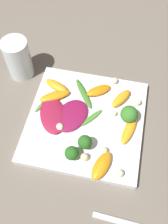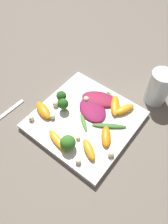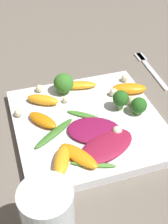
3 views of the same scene
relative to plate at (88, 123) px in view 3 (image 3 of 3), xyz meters
The scene contains 25 objects.
ground_plane 0.01m from the plate, ahead, with size 2.40×2.40×0.00m, color #6B6056.
plate is the anchor object (origin of this frame).
drinking_glass 0.23m from the plate, 120.42° to the right, with size 0.06×0.06×0.11m.
fork 0.26m from the plate, 37.85° to the left, with size 0.02×0.17×0.01m.
radicchio_leaf_0 0.08m from the plate, 84.52° to the right, with size 0.12×0.09×0.01m.
radicchio_leaf_1 0.04m from the plate, 93.61° to the right, with size 0.11×0.10×0.01m.
orange_segment_0 0.10m from the plate, 133.44° to the left, with size 0.07×0.05×0.02m.
orange_segment_1 0.08m from the plate, 169.14° to the left, with size 0.06×0.07×0.02m.
orange_segment_2 0.12m from the plate, 129.37° to the right, with size 0.05×0.07×0.02m.
orange_segment_3 0.10m from the plate, 117.26° to the right, with size 0.06×0.08×0.01m.
orange_segment_4 0.12m from the plate, 27.77° to the left, with size 0.07×0.05×0.02m.
orange_segment_5 0.10m from the plate, 84.15° to the left, with size 0.08×0.04×0.01m.
broccoli_floret_0 0.10m from the plate, 102.17° to the left, with size 0.04×0.04×0.04m.
broccoli_floret_1 0.08m from the plate, 10.43° to the left, with size 0.03×0.03×0.04m.
broccoli_floret_2 0.10m from the plate, ahead, with size 0.03×0.03×0.03m.
arugula_sprig_0 0.07m from the plate, 164.58° to the right, with size 0.09×0.06×0.01m.
arugula_sprig_1 0.11m from the plate, 103.92° to the right, with size 0.07×0.04×0.01m.
arugula_sprig_2 0.02m from the plate, 111.43° to the left, with size 0.06×0.05×0.01m.
macadamia_nut_0 0.15m from the plate, 39.95° to the left, with size 0.02×0.02×0.02m.
macadamia_nut_1 0.13m from the plate, 120.67° to the left, with size 0.02×0.02×0.02m.
macadamia_nut_2 0.09m from the plate, 37.76° to the left, with size 0.02×0.02×0.02m.
macadamia_nut_3 0.10m from the plate, 10.39° to the left, with size 0.02×0.02×0.02m.
macadamia_nut_4 0.06m from the plate, 55.33° to the right, with size 0.02×0.02×0.02m.
macadamia_nut_5 0.07m from the plate, 112.44° to the left, with size 0.01×0.01×0.01m.
macadamia_nut_6 0.13m from the plate, 157.48° to the left, with size 0.02×0.02×0.02m.
Camera 3 is at (-0.14, -0.41, 0.40)m, focal length 50.00 mm.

